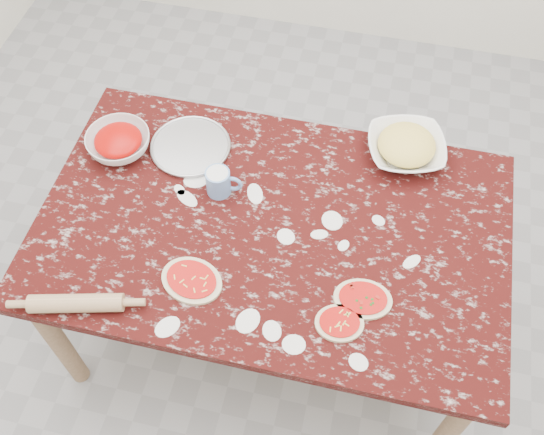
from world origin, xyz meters
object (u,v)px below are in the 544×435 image
Objects in this scene: cheese_bowl at (406,148)px; rolling_pin at (76,303)px; flour_mug at (219,182)px; pizza_tray at (191,147)px; worktable at (272,239)px; sauce_bowl at (119,143)px.

rolling_pin is (-0.92, -0.86, -0.01)m from cheese_bowl.
pizza_tray is at bearing 134.07° from flour_mug.
cheese_bowl is at bearing 10.78° from pizza_tray.
pizza_tray is at bearing -169.22° from cheese_bowl.
pizza_tray is at bearing 144.07° from worktable.
cheese_bowl is 2.16× the size of flour_mug.
flour_mug is at bearing -13.85° from sauce_bowl.
pizza_tray is 0.72m from rolling_pin.
cheese_bowl is (0.40, 0.42, 0.12)m from worktable.
pizza_tray is at bearing 14.66° from sauce_bowl.
sauce_bowl is (-0.25, -0.07, 0.03)m from pizza_tray.
sauce_bowl is at bearing -165.34° from pizza_tray.
cheese_bowl is (0.78, 0.15, 0.03)m from pizza_tray.
worktable is 0.27m from flour_mug.
sauce_bowl is (-0.62, 0.21, 0.12)m from worktable.
sauce_bowl reaches higher than pizza_tray.
cheese_bowl reaches higher than pizza_tray.
flour_mug is (-0.21, 0.10, 0.14)m from worktable.
pizza_tray is 0.26m from sauce_bowl.
worktable is at bearing -35.93° from pizza_tray.
worktable is 12.34× the size of flour_mug.
worktable is 0.47m from pizza_tray.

